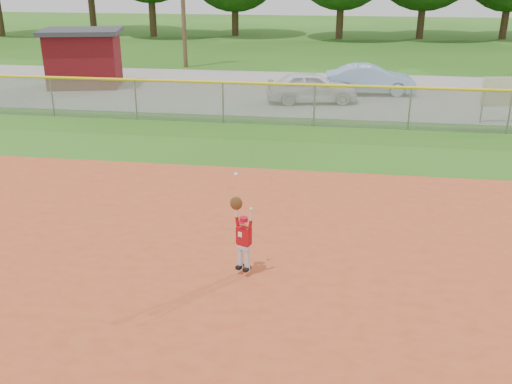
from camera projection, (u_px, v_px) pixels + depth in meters
The scene contains 9 objects.
ground at pixel (286, 254), 11.49m from camera, with size 120.00×120.00×0.00m, color #2A5C15.
clay_infield at pixel (267, 344), 8.72m from camera, with size 24.00×16.00×0.04m, color #A93F1E.
parking_strip at pixel (321, 92), 26.19m from camera, with size 44.00×10.00×0.03m, color gray.
car_white_a at pixel (312, 87), 23.95m from camera, with size 1.53×3.80×1.29m, color white.
car_blue at pixel (370, 80), 25.51m from camera, with size 1.37×3.94×1.30m, color #8AAACD.
utility_shed at pixel (84, 58), 26.96m from camera, with size 4.13×3.54×2.68m.
sponsor_sign at pixel (508, 93), 20.64m from camera, with size 1.91×0.38×1.71m.
outfield_fence at pixel (314, 102), 20.35m from camera, with size 40.06×0.10×1.55m.
ballplayer at pixel (243, 234), 10.40m from camera, with size 0.46×0.31×1.88m.
Camera 1 is at (0.91, -10.19, 5.41)m, focal length 40.00 mm.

